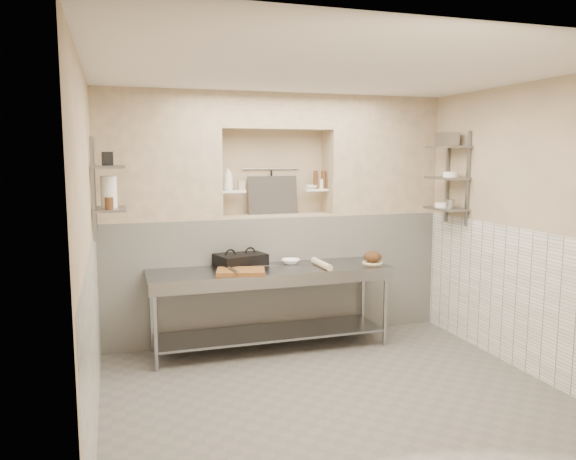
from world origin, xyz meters
name	(u,v)px	position (x,y,z in m)	size (l,w,h in m)	color
floor	(329,395)	(0.00, 0.00, -0.05)	(4.00, 3.90, 0.10)	#645F58
ceiling	(332,66)	(0.00, 0.00, 2.85)	(4.00, 3.90, 0.10)	silver
wall_left	(82,248)	(-2.05, 0.00, 1.40)	(0.10, 3.90, 2.80)	tan
wall_right	(525,228)	(2.05, 0.00, 1.40)	(0.10, 3.90, 2.80)	tan
wall_back	(269,214)	(0.00, 2.00, 1.40)	(4.00, 0.10, 2.80)	tan
wall_front	(469,288)	(0.00, -2.00, 1.40)	(4.00, 0.10, 2.80)	tan
backwall_lower	(275,275)	(0.00, 1.75, 0.70)	(4.00, 0.40, 1.40)	white
alcove_sill	(275,215)	(0.00, 1.75, 1.41)	(1.30, 0.40, 0.02)	tan
backwall_pillar_left	(157,156)	(-1.33, 1.75, 2.10)	(1.35, 0.40, 1.40)	tan
backwall_pillar_right	(379,156)	(1.33, 1.75, 2.10)	(1.35, 0.40, 1.40)	tan
backwall_header	(275,112)	(0.00, 1.75, 2.60)	(1.30, 0.40, 0.40)	tan
wainscot_left	(94,336)	(-1.99, 0.00, 0.70)	(0.02, 3.90, 1.40)	white
wainscot_right	(516,298)	(1.99, 0.00, 0.70)	(0.02, 3.90, 1.40)	white
alcove_shelf_left	(233,191)	(-0.50, 1.75, 1.70)	(0.28, 0.16, 0.03)	white
alcove_shelf_right	(315,190)	(0.50, 1.75, 1.70)	(0.28, 0.16, 0.03)	white
utensil_rail	(271,169)	(0.00, 1.92, 1.95)	(0.02, 0.02, 0.70)	gray
hanging_steel	(271,183)	(0.00, 1.90, 1.78)	(0.02, 0.02, 0.30)	black
splash_panel	(273,195)	(0.00, 1.85, 1.64)	(0.60, 0.02, 0.45)	#383330
shelf_rail_left_a	(94,187)	(-1.98, 1.25, 1.80)	(0.03, 0.03, 0.95)	slate
shelf_rail_left_b	(93,190)	(-1.98, 0.85, 1.80)	(0.03, 0.03, 0.95)	slate
wall_shelf_left_lower	(110,209)	(-1.84, 1.05, 1.60)	(0.30, 0.50, 0.03)	slate
wall_shelf_left_upper	(108,167)	(-1.84, 1.05, 2.00)	(0.30, 0.50, 0.03)	slate
shelf_rail_right_a	(447,177)	(1.98, 1.25, 1.85)	(0.03, 0.03, 1.05)	slate
shelf_rail_right_b	(468,179)	(1.98, 0.85, 1.85)	(0.03, 0.03, 1.05)	slate
wall_shelf_right_lower	(446,209)	(1.84, 1.05, 1.50)	(0.30, 0.50, 0.03)	slate
wall_shelf_right_mid	(447,178)	(1.84, 1.05, 1.85)	(0.30, 0.50, 0.03)	slate
wall_shelf_right_upper	(448,147)	(1.84, 1.05, 2.20)	(0.30, 0.50, 0.03)	slate
prep_table	(271,292)	(-0.22, 1.18, 0.64)	(2.60, 0.70, 0.90)	gray
panini_press	(240,260)	(-0.50, 1.40, 0.97)	(0.59, 0.49, 0.14)	black
cutting_board	(241,272)	(-0.58, 1.02, 0.92)	(0.49, 0.34, 0.04)	brown
knife_blade	(265,266)	(-0.30, 1.12, 0.95)	(0.26, 0.03, 0.01)	gray
tongs	(233,270)	(-0.67, 0.97, 0.96)	(0.03, 0.03, 0.28)	gray
mixing_bowl	(291,261)	(0.07, 1.38, 0.93)	(0.21, 0.21, 0.05)	white
rolling_pin	(321,264)	(0.33, 1.09, 0.94)	(0.07, 0.07, 0.46)	beige
bread_board	(372,263)	(0.96, 1.13, 0.91)	(0.23, 0.23, 0.01)	beige
bread_loaf	(373,257)	(0.96, 1.13, 0.97)	(0.20, 0.20, 0.12)	#4C2D19
bottle_soap	(228,178)	(-0.55, 1.75, 1.85)	(0.11, 0.11, 0.28)	white
jar_alcove	(241,185)	(-0.40, 1.77, 1.77)	(0.07, 0.07, 0.11)	tan
bowl_alcove	(311,187)	(0.44, 1.73, 1.74)	(0.14, 0.14, 0.05)	white
condiment_a	(324,180)	(0.60, 1.74, 1.82)	(0.06, 0.06, 0.21)	#4C2C18
condiment_b	(316,180)	(0.51, 1.77, 1.82)	(0.05, 0.05, 0.21)	#4C2C18
condiment_c	(322,184)	(0.59, 1.75, 1.77)	(0.07, 0.07, 0.11)	white
jug_left	(109,192)	(-1.84, 1.07, 1.76)	(0.15, 0.15, 0.30)	white
jar_left	(109,204)	(-1.84, 0.85, 1.67)	(0.08, 0.08, 0.12)	#4C2C18
box_left_upper	(107,159)	(-1.84, 1.10, 2.08)	(0.09, 0.09, 0.13)	black
bowl_right	(443,205)	(1.84, 1.12, 1.54)	(0.18, 0.18, 0.05)	white
canister_right	(450,204)	(1.84, 0.97, 1.56)	(0.10, 0.10, 0.10)	gray
bowl_right_mid	(451,174)	(1.84, 0.98, 1.89)	(0.17, 0.17, 0.06)	white
basket_right	(447,139)	(1.84, 1.08, 2.29)	(0.19, 0.24, 0.15)	gray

